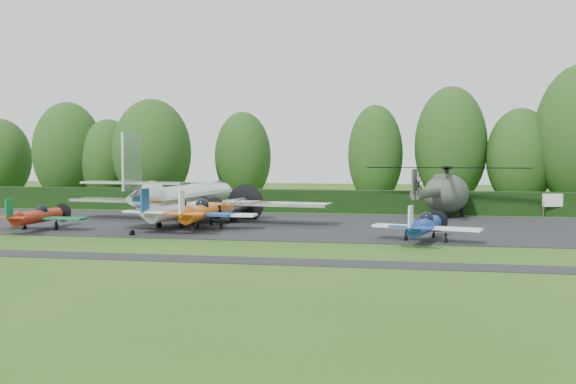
% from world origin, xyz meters
% --- Properties ---
extents(ground, '(160.00, 160.00, 0.00)m').
position_xyz_m(ground, '(0.00, 0.00, 0.00)').
color(ground, '#234914').
rests_on(ground, ground).
extents(apron, '(70.00, 18.00, 0.01)m').
position_xyz_m(apron, '(0.00, 10.00, 0.00)').
color(apron, black).
rests_on(apron, ground).
extents(taxiway_verge, '(70.00, 2.00, 0.00)m').
position_xyz_m(taxiway_verge, '(0.00, -6.00, 0.00)').
color(taxiway_verge, black).
rests_on(taxiway_verge, ground).
extents(hedgerow, '(90.00, 1.60, 2.00)m').
position_xyz_m(hedgerow, '(0.00, 21.00, 0.00)').
color(hedgerow, black).
rests_on(hedgerow, ground).
extents(transport_plane, '(21.04, 16.13, 6.74)m').
position_xyz_m(transport_plane, '(-1.86, 9.62, 1.88)').
color(transport_plane, silver).
rests_on(transport_plane, ground).
extents(light_plane_red, '(6.26, 6.59, 2.41)m').
position_xyz_m(light_plane_red, '(-10.21, 3.28, 1.00)').
color(light_plane_red, '#9C220E').
rests_on(light_plane_red, ground).
extents(light_plane_white, '(7.93, 8.34, 3.05)m').
position_xyz_m(light_plane_white, '(-1.49, 5.94, 1.27)').
color(light_plane_white, silver).
rests_on(light_plane_white, ground).
extents(light_plane_orange, '(7.57, 7.95, 2.91)m').
position_xyz_m(light_plane_orange, '(0.29, 5.83, 1.21)').
color(light_plane_orange, orange).
rests_on(light_plane_orange, ground).
extents(light_plane_blue, '(6.34, 6.66, 2.43)m').
position_xyz_m(light_plane_blue, '(15.15, 2.03, 1.01)').
color(light_plane_blue, navy).
rests_on(light_plane_blue, ground).
extents(helicopter, '(13.04, 15.26, 4.20)m').
position_xyz_m(helicopter, '(17.34, 17.87, 2.26)').
color(helicopter, '#394535').
rests_on(helicopter, ground).
extents(sign_board, '(3.42, 0.13, 1.93)m').
position_xyz_m(sign_board, '(26.81, 20.24, 1.30)').
color(sign_board, '#3F3326').
rests_on(sign_board, ground).
extents(tree_1, '(7.99, 7.99, 10.86)m').
position_xyz_m(tree_1, '(-11.56, 26.41, 5.42)').
color(tree_1, black).
rests_on(tree_1, ground).
extents(tree_2, '(7.01, 7.01, 9.37)m').
position_xyz_m(tree_2, '(-32.44, 31.61, 4.68)').
color(tree_2, black).
rests_on(tree_2, ground).
extents(tree_3, '(6.23, 6.23, 9.90)m').
position_xyz_m(tree_3, '(-3.73, 33.24, 4.94)').
color(tree_3, black).
rests_on(tree_3, ground).
extents(tree_4, '(7.34, 7.34, 12.16)m').
position_xyz_m(tree_4, '(18.57, 32.13, 6.07)').
color(tree_4, black).
rests_on(tree_4, ground).
extents(tree_5, '(5.72, 5.72, 10.39)m').
position_xyz_m(tree_5, '(10.89, 32.12, 5.18)').
color(tree_5, black).
rests_on(tree_5, ground).
extents(tree_6, '(6.61, 6.61, 9.78)m').
position_xyz_m(tree_6, '(25.21, 31.01, 4.88)').
color(tree_6, black).
rests_on(tree_6, ground).
extents(tree_9, '(7.50, 7.50, 10.92)m').
position_xyz_m(tree_9, '(-22.40, 29.05, 5.45)').
color(tree_9, black).
rests_on(tree_9, ground).
extents(tree_10, '(6.36, 6.36, 9.02)m').
position_xyz_m(tree_10, '(-17.79, 29.41, 4.50)').
color(tree_10, black).
rests_on(tree_10, ground).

